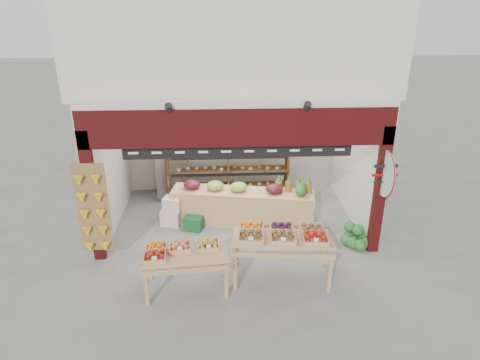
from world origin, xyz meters
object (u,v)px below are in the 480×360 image
object	(u,v)px
mid_counter	(242,205)
display_table_left	(180,253)
watermelon_pile	(355,237)
display_table_right	(282,236)
back_shelving	(228,158)
cardboard_stack	(182,215)
refrigerator	(170,161)

from	to	relation	value
mid_counter	display_table_left	xyz separation A→B (m)	(-1.22, -2.32, 0.27)
watermelon_pile	display_table_left	bearing A→B (deg)	-160.65
display_table_right	watermelon_pile	xyz separation A→B (m)	(1.71, 1.02, -0.70)
display_table_left	display_table_right	world-z (taller)	display_table_right
back_shelving	mid_counter	size ratio (longest dim) A/B	0.93
display_table_right	display_table_left	bearing A→B (deg)	-173.23
cardboard_stack	mid_counter	world-z (taller)	mid_counter
mid_counter	display_table_right	distance (m)	2.23
cardboard_stack	mid_counter	bearing A→B (deg)	1.52
refrigerator	display_table_right	world-z (taller)	refrigerator
display_table_right	mid_counter	bearing A→B (deg)	105.81
refrigerator	cardboard_stack	xyz separation A→B (m)	(0.40, -1.61, -0.72)
display_table_left	watermelon_pile	size ratio (longest dim) A/B	2.45
mid_counter	display_table_left	bearing A→B (deg)	-117.65
display_table_left	mid_counter	bearing A→B (deg)	62.35
back_shelving	display_table_left	bearing A→B (deg)	-104.53
cardboard_stack	watermelon_pile	xyz separation A→B (m)	(3.67, -1.05, -0.07)
back_shelving	cardboard_stack	xyz separation A→B (m)	(-1.08, -1.34, -0.87)
display_table_left	display_table_right	xyz separation A→B (m)	(1.81, 0.22, 0.17)
refrigerator	cardboard_stack	size ratio (longest dim) A/B	1.80
refrigerator	watermelon_pile	xyz separation A→B (m)	(4.07, -2.66, -0.79)
cardboard_stack	watermelon_pile	bearing A→B (deg)	-15.96
display_table_right	cardboard_stack	bearing A→B (deg)	133.35
mid_counter	cardboard_stack	bearing A→B (deg)	-178.48
mid_counter	display_table_left	world-z (taller)	mid_counter
back_shelving	watermelon_pile	size ratio (longest dim) A/B	4.87
cardboard_stack	display_table_right	xyz separation A→B (m)	(1.96, -2.07, 0.63)
refrigerator	display_table_left	size ratio (longest dim) A/B	1.27
back_shelving	cardboard_stack	size ratio (longest dim) A/B	2.81
mid_counter	display_table_left	distance (m)	2.64
refrigerator	display_table_right	size ratio (longest dim) A/B	1.05
cardboard_stack	watermelon_pile	size ratio (longest dim) A/B	1.73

